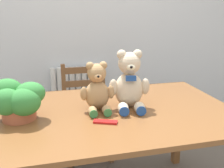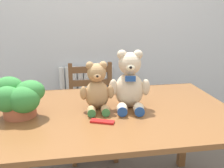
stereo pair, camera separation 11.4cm
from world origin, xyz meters
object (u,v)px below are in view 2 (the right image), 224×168
Objects in this scene: wooden_chair_behind at (92,110)px; teddy_bear_right at (130,84)px; teddy_bear_left at (97,89)px; potted_plant at (18,97)px; chocolate_bar at (102,122)px.

teddy_bear_right is (0.18, -0.79, 0.49)m from wooden_chair_behind.
teddy_bear_left reaches higher than wooden_chair_behind.
wooden_chair_behind is 2.95× the size of potted_plant.
potted_plant is at bearing 59.37° from wooden_chair_behind.
chocolate_bar is (-0.20, -0.20, -0.15)m from teddy_bear_right.
chocolate_bar is at bearing 54.06° from teddy_bear_right.
teddy_bear_left is at bearing 8.45° from teddy_bear_right.
potted_plant reaches higher than wooden_chair_behind.
teddy_bear_left is at bearing 5.18° from potted_plant.
teddy_bear_left is 0.82× the size of teddy_bear_right.
teddy_bear_right is at bearing 3.40° from potted_plant.
teddy_bear_left reaches higher than chocolate_bar.
wooden_chair_behind is 6.58× the size of chocolate_bar.
teddy_bear_right is at bearing 102.67° from wooden_chair_behind.
potted_plant is 0.51m from chocolate_bar.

